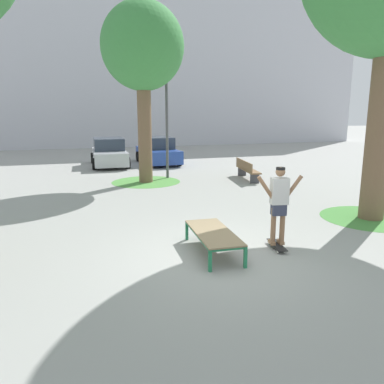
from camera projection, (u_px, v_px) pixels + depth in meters
The scene contains 12 objects.
ground_plane at pixel (222, 257), 7.68m from camera, with size 120.00×120.00×0.00m, color #999993.
building_facade at pixel (129, 52), 31.82m from camera, with size 42.64×4.00×15.68m, color silver.
skate_box at pixel (213, 234), 7.84m from camera, with size 0.86×1.94×0.46m.
skateboard at pixel (277, 245), 8.14m from camera, with size 0.34×0.82×0.09m.
skater at pixel (279, 200), 7.93m from camera, with size 1.00×0.33×1.69m.
grass_patch_near_right at pixel (370, 218), 10.48m from camera, with size 2.71×2.71×0.01m, color #47893D.
tree_mid_back at pixel (143, 49), 14.77m from camera, with size 3.29×3.29×7.17m.
grass_patch_mid_back at pixel (146, 182), 15.89m from camera, with size 2.89×2.89×0.01m, color #519342.
car_silver at pixel (109, 153), 20.58m from camera, with size 1.98×4.23×1.50m.
car_blue at pixel (158, 151), 21.41m from camera, with size 2.07×4.27×1.50m.
park_bench at pixel (247, 169), 16.40m from camera, with size 0.81×2.44×0.83m.
light_post at pixel (166, 90), 16.07m from camera, with size 0.36×0.36×5.83m.
Camera 1 is at (-2.75, -6.72, 2.91)m, focal length 35.06 mm.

